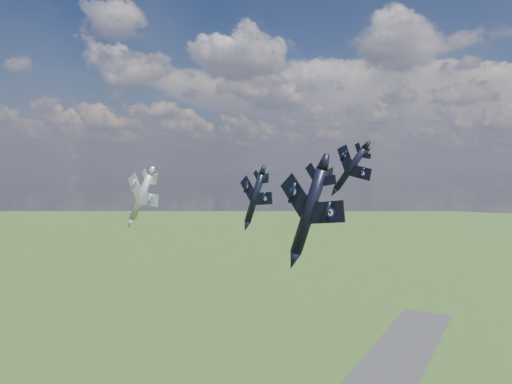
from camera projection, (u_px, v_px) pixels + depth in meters
The scene contains 4 objects.
jet_lead_navy at pixel (255, 198), 91.23m from camera, with size 9.56×13.32×2.76m, color black, non-canonical shape.
jet_right_navy at pixel (309, 211), 63.46m from camera, with size 11.58×16.14×3.34m, color black, non-canonical shape.
jet_high_navy at pixel (350, 169), 99.18m from camera, with size 10.24×14.28×2.95m, color black, non-canonical shape.
jet_left_silver at pixel (141, 197), 109.36m from camera, with size 11.67×16.27×3.37m, color #B3B6BE, non-canonical shape.
Camera 1 is at (50.20, -62.00, 87.80)m, focal length 35.00 mm.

